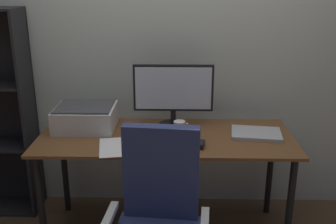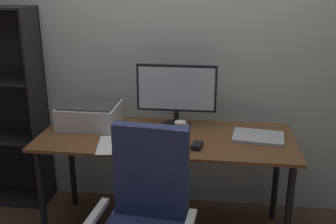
# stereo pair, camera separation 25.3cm
# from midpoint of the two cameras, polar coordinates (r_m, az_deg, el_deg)

# --- Properties ---
(back_wall) EXTENTS (6.40, 0.10, 2.60)m
(back_wall) POSITION_cam_midpoint_polar(r_m,az_deg,el_deg) (2.94, -2.59, 10.44)
(back_wall) COLOR beige
(back_wall) RESTS_ON ground
(desk) EXTENTS (1.66, 0.66, 0.74)m
(desk) POSITION_cam_midpoint_polar(r_m,az_deg,el_deg) (2.64, -3.09, -5.18)
(desk) COLOR brown
(desk) RESTS_ON ground
(monitor) EXTENTS (0.54, 0.20, 0.43)m
(monitor) POSITION_cam_midpoint_polar(r_m,az_deg,el_deg) (2.70, -1.92, 2.93)
(monitor) COLOR black
(monitor) RESTS_ON desk
(keyboard) EXTENTS (0.29, 0.12, 0.02)m
(keyboard) POSITION_cam_midpoint_polar(r_m,az_deg,el_deg) (2.44, -3.35, -4.89)
(keyboard) COLOR black
(keyboard) RESTS_ON desk
(mouse) EXTENTS (0.07, 0.11, 0.03)m
(mouse) POSITION_cam_midpoint_polar(r_m,az_deg,el_deg) (2.43, 1.60, -4.74)
(mouse) COLOR black
(mouse) RESTS_ON desk
(coffee_mug) EXTENTS (0.09, 0.08, 0.09)m
(coffee_mug) POSITION_cam_midpoint_polar(r_m,az_deg,el_deg) (2.62, -1.08, -2.28)
(coffee_mug) COLOR white
(coffee_mug) RESTS_ON desk
(laptop) EXTENTS (0.35, 0.27, 0.02)m
(laptop) POSITION_cam_midpoint_polar(r_m,az_deg,el_deg) (2.65, 9.89, -3.09)
(laptop) COLOR #B7BABC
(laptop) RESTS_ON desk
(printer) EXTENTS (0.40, 0.34, 0.16)m
(printer) POSITION_cam_midpoint_polar(r_m,az_deg,el_deg) (2.80, -14.30, -0.73)
(printer) COLOR silver
(printer) RESTS_ON desk
(paper_sheet) EXTENTS (0.26, 0.33, 0.00)m
(paper_sheet) POSITION_cam_midpoint_polar(r_m,az_deg,el_deg) (2.47, -10.28, -5.01)
(paper_sheet) COLOR white
(paper_sheet) RESTS_ON desk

